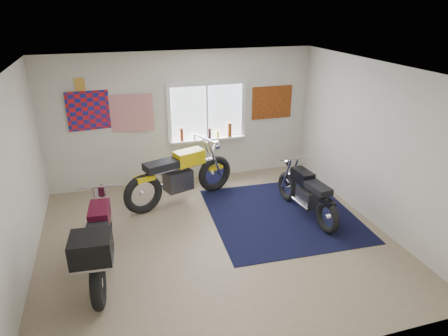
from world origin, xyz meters
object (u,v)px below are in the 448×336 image
object	(u,v)px
navy_rug	(282,214)
yellow_triumph	(180,176)
black_chrome_bike	(307,194)
maroon_tourer	(99,243)

from	to	relation	value
navy_rug	yellow_triumph	world-z (taller)	yellow_triumph
navy_rug	black_chrome_bike	bearing A→B (deg)	-17.24
black_chrome_bike	maroon_tourer	size ratio (longest dim) A/B	0.86
black_chrome_bike	maroon_tourer	bearing A→B (deg)	96.50
maroon_tourer	yellow_triumph	bearing A→B (deg)	-31.78
black_chrome_bike	navy_rug	bearing A→B (deg)	66.60
yellow_triumph	black_chrome_bike	distance (m)	2.36
maroon_tourer	navy_rug	bearing A→B (deg)	-68.59
black_chrome_bike	maroon_tourer	distance (m)	3.61
navy_rug	black_chrome_bike	xyz separation A→B (m)	(0.40, -0.12, 0.41)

